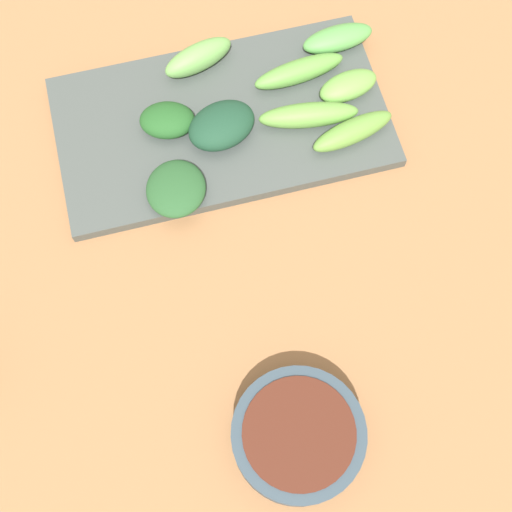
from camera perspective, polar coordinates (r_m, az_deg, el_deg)
tabletop at (r=0.64m, az=-1.88°, el=0.05°), size 2.10×2.10×0.02m
sauce_bowl at (r=0.57m, az=3.56°, el=-14.85°), size 0.11×0.11×0.04m
serving_plate at (r=0.69m, az=-2.91°, el=11.22°), size 0.18×0.33×0.01m
broccoli_stalk_0 at (r=0.70m, az=7.77°, el=14.02°), size 0.04×0.07×0.02m
broccoli_stalk_1 at (r=0.71m, az=-4.89°, el=16.34°), size 0.05×0.08×0.03m
broccoli_leafy_2 at (r=0.66m, az=-2.92°, el=10.93°), size 0.07×0.08×0.03m
broccoli_stalk_3 at (r=0.67m, az=4.45°, el=11.75°), size 0.04×0.10×0.02m
broccoli_stalk_4 at (r=0.73m, az=6.90°, el=17.75°), size 0.03×0.08×0.02m
broccoli_stalk_5 at (r=0.67m, az=8.15°, el=10.37°), size 0.04×0.09×0.02m
broccoli_leafy_6 at (r=0.64m, az=-6.76°, el=5.66°), size 0.08×0.07×0.02m
broccoli_stalk_7 at (r=0.70m, az=3.65°, el=15.28°), size 0.04×0.10×0.02m
broccoli_leafy_8 at (r=0.68m, az=-7.49°, el=11.28°), size 0.05×0.06×0.02m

